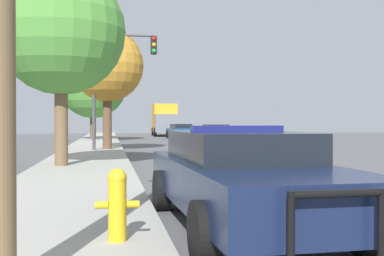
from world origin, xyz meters
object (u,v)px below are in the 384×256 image
box_truck (165,119)px  tree_sidewalk_far (93,84)px  car_background_distant (181,130)px  car_background_oncoming (216,133)px  traffic_light (118,68)px  fire_hydrant (117,202)px  tree_sidewalk_near (61,31)px  police_car (241,175)px  tree_sidewalk_mid (107,66)px

box_truck → tree_sidewalk_far: size_ratio=1.06×
car_background_distant → tree_sidewalk_far: size_ratio=0.66×
tree_sidewalk_far → car_background_oncoming: bearing=-38.1°
traffic_light → box_truck: bearing=78.6°
fire_hydrant → tree_sidewalk_near: 10.65m
police_car → car_background_oncoming: size_ratio=1.15×
fire_hydrant → tree_sidewalk_far: size_ratio=0.12×
traffic_light → box_truck: 27.42m
box_truck → car_background_oncoming: bearing=96.1°
box_truck → tree_sidewalk_near: tree_sidewalk_near is taller
police_car → box_truck: 44.18m
traffic_light → tree_sidewalk_far: size_ratio=0.84×
police_car → traffic_light: traffic_light is taller
police_car → tree_sidewalk_mid: tree_sidewalk_mid is taller
police_car → fire_hydrant: police_car is taller
car_background_oncoming → box_truck: bearing=-82.5°
car_background_distant → tree_sidewalk_far: 9.44m
police_car → tree_sidewalk_far: tree_sidewalk_far is taller
car_background_oncoming → tree_sidewalk_far: 11.17m
traffic_light → fire_hydrant: bearing=-91.0°
tree_sidewalk_near → traffic_light: bearing=77.3°
car_background_distant → car_background_oncoming: car_background_oncoming is taller
tree_sidewalk_far → police_car: bearing=-84.4°
box_truck → car_background_distant: bearing=95.6°
car_background_distant → box_truck: box_truck is taller
traffic_light → tree_sidewalk_mid: (-0.51, 0.70, 0.18)m
tree_sidewalk_mid → tree_sidewalk_far: size_ratio=0.88×
police_car → car_background_oncoming: (5.25, 24.92, -0.02)m
box_truck → tree_sidewalk_far: (-7.04, -12.55, 2.62)m
police_car → car_background_distant: (4.45, 35.82, -0.02)m
tree_sidewalk_far → tree_sidewalk_near: bearing=-90.6°
fire_hydrant → car_background_oncoming: size_ratio=0.18×
police_car → tree_sidewalk_far: size_ratio=0.77×
traffic_light → tree_sidewalk_mid: bearing=125.9°
car_background_oncoming → tree_sidewalk_far: size_ratio=0.66×
car_background_oncoming → police_car: bearing=81.8°
car_background_oncoming → box_truck: (-1.26, 19.07, 1.05)m
tree_sidewalk_mid → box_truck: bearing=77.3°
fire_hydrant → tree_sidewalk_near: bearing=98.9°
tree_sidewalk_mid → tree_sidewalk_near: bearing=-98.6°
traffic_light → car_background_oncoming: traffic_light is taller
fire_hydrant → box_truck: box_truck is taller
car_background_oncoming → tree_sidewalk_near: tree_sidewalk_near is taller
tree_sidewalk_near → tree_sidewalk_far: 22.59m
fire_hydrant → tree_sidewalk_mid: tree_sidewalk_mid is taller
car_background_oncoming → tree_sidewalk_far: bearing=-34.4°
police_car → car_background_distant: size_ratio=1.16×
car_background_distant → tree_sidewalk_mid: size_ratio=0.75×
police_car → traffic_light: (-1.41, 17.21, 3.37)m
police_car → car_background_oncoming: police_car is taller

